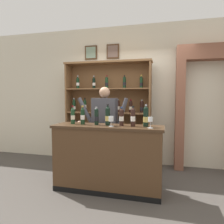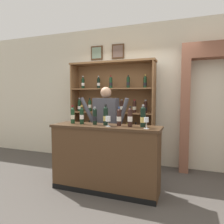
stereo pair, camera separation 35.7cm
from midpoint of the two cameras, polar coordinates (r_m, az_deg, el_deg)
The scene contains 15 objects.
ground_plane at distance 3.50m, azimuth -1.90°, elevation -21.07°, with size 14.00×14.00×0.02m, color #47423D.
back_wall at distance 4.68m, azimuth 3.46°, elevation 4.62°, with size 12.00×0.19×3.02m.
wine_shelf at distance 4.47m, azimuth -3.35°, elevation -0.17°, with size 1.85×0.36×2.21m.
archway_doorway at distance 4.52m, azimuth 23.15°, elevation 2.69°, with size 1.31×0.45×2.48m.
tasting_counter at distance 3.35m, azimuth -4.34°, elevation -12.57°, with size 1.72×0.49×1.04m.
shopkeeper at distance 3.82m, azimuth -4.72°, elevation -2.67°, with size 0.98×0.22×1.66m.
tasting_bottle_chianti at distance 3.49m, azimuth -13.60°, elevation -0.97°, with size 0.07×0.07×0.30m.
tasting_bottle_grappa at distance 3.39m, azimuth -11.06°, elevation -1.01°, with size 0.07×0.07×0.31m.
tasting_bottle_prosecco at distance 3.30m, azimuth -7.37°, elevation -1.20°, with size 0.07×0.07×0.29m.
tasting_bottle_rosso at distance 3.24m, azimuth -4.33°, elevation -1.05°, with size 0.08×0.08×0.33m.
tasting_bottle_brunello at distance 3.18m, azimuth -0.57°, elevation -1.38°, with size 0.07×0.07×0.29m.
tasting_bottle_super_tuscan at distance 3.11m, azimuth 2.53°, elevation -1.34°, with size 0.07×0.07×0.31m.
tasting_bottle_riserva at distance 3.11m, azimuth 6.05°, elevation -1.22°, with size 0.08×0.08×0.33m.
wine_glass_right at distance 2.97m, azimuth 7.12°, elevation -2.29°, with size 0.08×0.08×0.16m.
wine_glass_spare at distance 3.11m, azimuth -3.53°, elevation -2.06°, with size 0.08×0.08×0.16m.
Camera 1 is at (0.72, -3.08, 1.50)m, focal length 33.37 mm.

